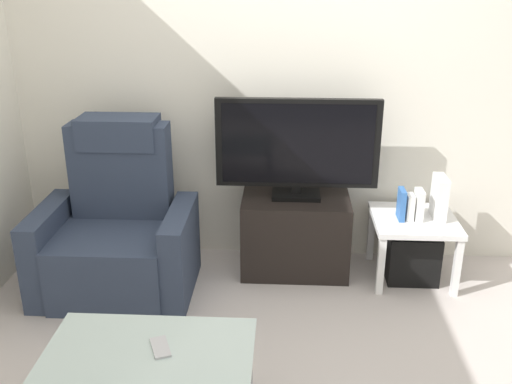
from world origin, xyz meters
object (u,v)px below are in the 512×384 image
cell_phone (161,347)px  coffee_table (148,361)px  television (297,146)px  book_rightmost (419,205)px  tv_stand (295,234)px  game_console (439,198)px  subwoofer_box (411,254)px  recliner_armchair (117,233)px  book_leftmost (402,204)px  side_table (414,227)px  book_middle (410,207)px

cell_phone → coffee_table: bearing=-154.8°
television → book_rightmost: (0.79, -0.10, -0.35)m
tv_stand → television: television is taller
book_rightmost → coffee_table: book_rightmost is taller
tv_stand → game_console: bearing=-3.2°
subwoofer_box → game_console: (0.15, 0.01, 0.41)m
television → cell_phone: bearing=-111.0°
recliner_armchair → game_console: 2.09m
recliner_armchair → book_leftmost: (1.83, 0.19, 0.16)m
side_table → game_console: size_ratio=1.91×
tv_stand → book_middle: size_ratio=4.26×
recliner_armchair → side_table: bearing=3.2°
tv_stand → coffee_table: 1.72m
book_rightmost → coffee_table: 2.08m
game_console → book_rightmost: bearing=-167.3°
tv_stand → side_table: 0.79m
game_console → tv_stand: bearing=176.8°
subwoofer_box → book_rightmost: size_ratio=1.66×
television → recliner_armchair: size_ratio=0.98×
tv_stand → recliner_armchair: 1.18m
tv_stand → side_table: bearing=-4.5°
subwoofer_box → cell_phone: cell_phone is taller
book_middle → coffee_table: (-1.38, -1.51, -0.11)m
side_table → cell_phone: 2.02m
subwoofer_box → book_rightmost: book_rightmost is taller
book_rightmost → book_middle: bearing=180.0°
book_middle → television: bearing=172.2°
side_table → coffee_table: 2.09m
book_leftmost → game_console: (0.24, 0.03, 0.04)m
recliner_armchair → side_table: recliner_armchair is taller
book_rightmost → television: bearing=172.8°
book_leftmost → book_rightmost: 0.11m
recliner_armchair → side_table: size_ratio=2.00×
book_leftmost → book_rightmost: (0.11, 0.00, -0.00)m
subwoofer_box → coffee_table: size_ratio=0.37×
tv_stand → game_console: 0.98m
tv_stand → book_rightmost: book_rightmost is taller
cell_phone → book_leftmost: bearing=26.9°
book_middle → tv_stand: bearing=173.7°
game_console → cell_phone: 2.13m
recliner_armchair → subwoofer_box: (1.93, 0.21, -0.21)m
side_table → coffee_table: bearing=-133.0°
book_leftmost → television: bearing=171.6°
tv_stand → television: size_ratio=0.68×
recliner_armchair → side_table: (1.93, 0.21, -0.01)m
tv_stand → cell_phone: (-0.60, -1.54, 0.17)m
game_console → coffee_table: game_console is taller
television → recliner_armchair: 1.29m
recliner_armchair → game_console: size_ratio=3.81×
subwoofer_box → tv_stand: bearing=175.5°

